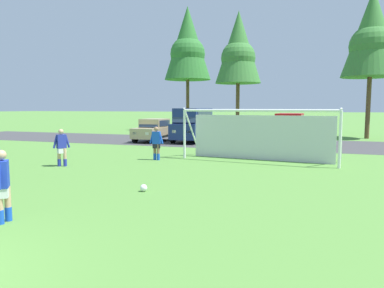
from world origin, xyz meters
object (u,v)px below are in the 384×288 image
parked_car_slot_far_left (154,130)px  parked_car_slot_center_left (244,132)px  player_midfield_center (156,143)px  parked_car_slot_center (289,128)px  player_striker_near (62,148)px  soccer_goal (259,134)px  soccer_ball (144,188)px  player_defender_far (3,186)px  parked_car_slot_left (193,124)px

parked_car_slot_far_left → parked_car_slot_center_left: 6.96m
player_midfield_center → parked_car_slot_center: size_ratio=0.35×
player_striker_near → parked_car_slot_center: size_ratio=0.35×
parked_car_slot_far_left → parked_car_slot_center: 10.04m
player_striker_near → player_midfield_center: same height
soccer_goal → player_striker_near: bearing=-149.9°
soccer_ball → parked_car_slot_center: bearing=79.2°
player_striker_near → player_defender_far: bearing=-59.6°
player_midfield_center → parked_car_slot_far_left: 9.75m
player_midfield_center → player_defender_far: (0.83, -9.83, 0.00)m
player_defender_far → parked_car_slot_center_left: parked_car_slot_center_left is taller
player_midfield_center → parked_car_slot_far_left: bearing=116.0°
player_striker_near → player_defender_far: same height
soccer_goal → parked_car_slot_far_left: bearing=141.3°
soccer_goal → player_defender_far: 12.01m
player_defender_far → parked_car_slot_center_left: (1.86, 18.56, 0.05)m
soccer_ball → soccer_goal: soccer_goal is taller
soccer_goal → player_striker_near: 9.16m
soccer_goal → parked_car_slot_center_left: soccer_goal is taller
soccer_goal → parked_car_slot_left: bearing=127.8°
soccer_ball → player_midfield_center: bearing=111.5°
player_midfield_center → player_defender_far: 9.86m
soccer_goal → parked_car_slot_far_left: (-9.07, 7.27, -0.42)m
soccer_goal → parked_car_slot_center_left: (-2.11, 7.24, -0.42)m
parked_car_slot_far_left → parked_car_slot_left: (2.92, 0.66, 0.47)m
soccer_ball → player_striker_near: bearing=151.2°
player_striker_near → parked_car_slot_left: 12.65m
parked_car_slot_center → parked_car_slot_far_left: bearing=-169.8°
player_striker_near → parked_car_slot_left: parked_car_slot_left is taller
parked_car_slot_center → soccer_goal: bearing=-95.1°
player_striker_near → parked_car_slot_far_left: size_ratio=0.39×
parked_car_slot_far_left → soccer_ball: bearing=-65.8°
player_midfield_center → parked_car_slot_center: parked_car_slot_center is taller
parked_car_slot_left → parked_car_slot_far_left: bearing=-167.3°
soccer_ball → player_defender_far: (-1.60, -3.68, 0.71)m
parked_car_slot_far_left → parked_car_slot_center_left: size_ratio=0.99×
player_midfield_center → parked_car_slot_far_left: size_ratio=0.39×
soccer_ball → parked_car_slot_left: (-3.78, 15.56, 1.23)m
parked_car_slot_left → parked_car_slot_center: (6.96, 1.12, -0.23)m
soccer_goal → player_midfield_center: (-4.79, -1.49, -0.47)m
soccer_ball → soccer_goal: size_ratio=0.03×
player_striker_near → player_midfield_center: (3.12, 3.09, 0.00)m
parked_car_slot_center_left → soccer_ball: bearing=-91.0°
player_defender_far → soccer_ball: bearing=66.5°
player_midfield_center → parked_car_slot_far_left: (-4.28, 8.76, 0.05)m
soccer_ball → parked_car_slot_center: 17.01m
player_midfield_center → soccer_ball: bearing=-68.5°
player_striker_near → parked_car_slot_center: bearing=57.4°
soccer_goal → player_striker_near: size_ratio=4.62×
parked_car_slot_left → parked_car_slot_center: 7.06m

